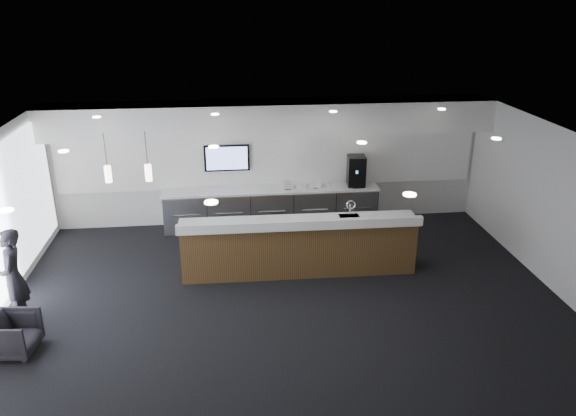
{
  "coord_description": "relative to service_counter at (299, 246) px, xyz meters",
  "views": [
    {
      "loc": [
        -0.99,
        -8.71,
        5.3
      ],
      "look_at": [
        0.14,
        1.3,
        1.36
      ],
      "focal_mm": 35.0,
      "sensor_mm": 36.0,
      "label": 1
    }
  ],
  "objects": [
    {
      "name": "alcove_panel",
      "position": [
        -0.35,
        2.74,
        1.02
      ],
      "size": [
        9.8,
        0.06,
        1.4
      ],
      "primitive_type": "cube",
      "color": "white",
      "rests_on": "back_wall"
    },
    {
      "name": "cup_7",
      "position": [
        0.05,
        2.34,
        0.42
      ],
      "size": [
        0.11,
        0.11,
        0.09
      ],
      "primitive_type": "imported",
      "rotation": [
        0.0,
        0.0,
        4.52
      ],
      "color": "white",
      "rests_on": "back_credenza"
    },
    {
      "name": "service_counter",
      "position": [
        0.0,
        0.0,
        0.0
      ],
      "size": [
        4.67,
        0.85,
        1.49
      ],
      "rotation": [
        0.0,
        0.0,
        -0.01
      ],
      "color": "#472C17",
      "rests_on": "ground"
    },
    {
      "name": "pendant_left",
      "position": [
        -2.75,
        -0.43,
        1.67
      ],
      "size": [
        0.12,
        0.12,
        0.3
      ],
      "primitive_type": "cylinder",
      "color": "#FFE6C6",
      "rests_on": "ceiling"
    },
    {
      "name": "ground",
      "position": [
        -0.35,
        -1.23,
        -0.58
      ],
      "size": [
        10.0,
        10.0,
        0.0
      ],
      "primitive_type": "plane",
      "color": "black",
      "rests_on": "ground"
    },
    {
      "name": "cup_2",
      "position": [
        0.75,
        2.34,
        0.42
      ],
      "size": [
        0.11,
        0.11,
        0.09
      ],
      "primitive_type": "imported",
      "rotation": [
        0.0,
        0.0,
        1.29
      ],
      "color": "white",
      "rests_on": "back_credenza"
    },
    {
      "name": "back_credenza",
      "position": [
        -0.35,
        2.41,
        -0.1
      ],
      "size": [
        5.06,
        0.66,
        0.95
      ],
      "color": "#9DA0A6",
      "rests_on": "ground"
    },
    {
      "name": "ceiling_can_lights",
      "position": [
        -0.35,
        -1.23,
        2.39
      ],
      "size": [
        7.0,
        5.0,
        0.02
      ],
      "primitive_type": null,
      "color": "white",
      "rests_on": "ceiling"
    },
    {
      "name": "armchair",
      "position": [
        -4.75,
        -2.16,
        -0.26
      ],
      "size": [
        0.78,
        0.76,
        0.64
      ],
      "primitive_type": "imported",
      "rotation": [
        0.0,
        0.0,
        1.46
      ],
      "color": "black",
      "rests_on": "ground"
    },
    {
      "name": "wall_tv",
      "position": [
        -1.35,
        2.67,
        1.07
      ],
      "size": [
        1.05,
        0.08,
        0.62
      ],
      "color": "black",
      "rests_on": "back_wall"
    },
    {
      "name": "info_sign_left",
      "position": [
        0.03,
        2.3,
        0.48
      ],
      "size": [
        0.16,
        0.04,
        0.22
      ],
      "primitive_type": "cube",
      "rotation": [
        0.0,
        0.0,
        0.11
      ],
      "color": "white",
      "rests_on": "back_credenza"
    },
    {
      "name": "coffee_machine",
      "position": [
        1.68,
        2.44,
        0.73
      ],
      "size": [
        0.45,
        0.56,
        0.71
      ],
      "rotation": [
        0.0,
        0.0,
        -0.09
      ],
      "color": "black",
      "rests_on": "back_credenza"
    },
    {
      "name": "lounge_guest",
      "position": [
        -4.95,
        -1.24,
        0.27
      ],
      "size": [
        0.54,
        0.7,
        1.69
      ],
      "primitive_type": "imported",
      "rotation": [
        0.0,
        0.0,
        -1.34
      ],
      "color": "black",
      "rests_on": "ground"
    },
    {
      "name": "pendant_right",
      "position": [
        -3.45,
        -0.43,
        1.67
      ],
      "size": [
        0.12,
        0.12,
        0.3
      ],
      "primitive_type": "cylinder",
      "color": "#FFE6C6",
      "rests_on": "ceiling"
    },
    {
      "name": "cup_1",
      "position": [
        0.89,
        2.34,
        0.42
      ],
      "size": [
        0.13,
        0.13,
        0.09
      ],
      "primitive_type": "imported",
      "rotation": [
        0.0,
        0.0,
        0.65
      ],
      "color": "white",
      "rests_on": "back_credenza"
    },
    {
      "name": "info_sign_right",
      "position": [
        0.73,
        2.31,
        0.5
      ],
      "size": [
        0.19,
        0.07,
        0.25
      ],
      "primitive_type": "cube",
      "rotation": [
        0.0,
        0.0,
        -0.28
      ],
      "color": "white",
      "rests_on": "back_credenza"
    },
    {
      "name": "cup_5",
      "position": [
        0.33,
        2.34,
        0.42
      ],
      "size": [
        0.1,
        0.1,
        0.09
      ],
      "primitive_type": "imported",
      "rotation": [
        0.0,
        0.0,
        3.23
      ],
      "color": "white",
      "rests_on": "back_credenza"
    },
    {
      "name": "cup_4",
      "position": [
        0.47,
        2.34,
        0.42
      ],
      "size": [
        0.13,
        0.13,
        0.09
      ],
      "primitive_type": "imported",
      "rotation": [
        0.0,
        0.0,
        2.58
      ],
      "color": "white",
      "rests_on": "back_credenza"
    },
    {
      "name": "ceiling",
      "position": [
        -0.35,
        -1.23,
        2.42
      ],
      "size": [
        10.0,
        8.0,
        0.02
      ],
      "primitive_type": "cube",
      "color": "black",
      "rests_on": "back_wall"
    },
    {
      "name": "back_wall",
      "position": [
        -0.35,
        2.77,
        0.92
      ],
      "size": [
        10.0,
        0.02,
        3.0
      ],
      "primitive_type": "cube",
      "color": "silver",
      "rests_on": "ground"
    },
    {
      "name": "right_wall",
      "position": [
        4.65,
        -1.23,
        0.92
      ],
      "size": [
        0.02,
        8.0,
        3.0
      ],
      "primitive_type": "cube",
      "color": "silver",
      "rests_on": "ground"
    },
    {
      "name": "cup_3",
      "position": [
        0.61,
        2.34,
        0.42
      ],
      "size": [
        0.12,
        0.12,
        0.09
      ],
      "primitive_type": "imported",
      "rotation": [
        0.0,
        0.0,
        1.94
      ],
      "color": "white",
      "rests_on": "back_credenza"
    },
    {
      "name": "cup_0",
      "position": [
        1.03,
        2.34,
        0.42
      ],
      "size": [
        0.09,
        0.09,
        0.09
      ],
      "primitive_type": "imported",
      "color": "white",
      "rests_on": "back_credenza"
    },
    {
      "name": "soffit_bulkhead",
      "position": [
        -0.35,
        2.32,
        2.07
      ],
      "size": [
        10.0,
        0.9,
        0.7
      ],
      "primitive_type": "cube",
      "color": "white",
      "rests_on": "back_wall"
    },
    {
      "name": "cup_6",
      "position": [
        0.19,
        2.34,
        0.42
      ],
      "size": [
        0.13,
        0.13,
        0.09
      ],
      "primitive_type": "imported",
      "rotation": [
        0.0,
        0.0,
        3.87
      ],
      "color": "white",
      "rests_on": "back_credenza"
    }
  ]
}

